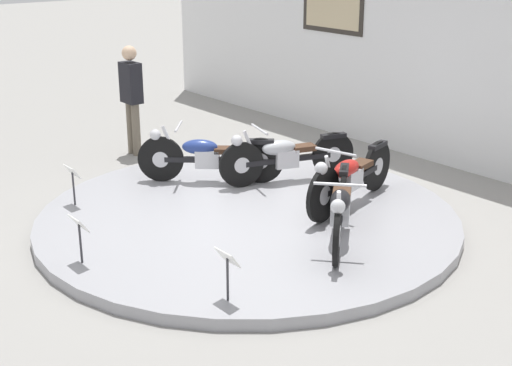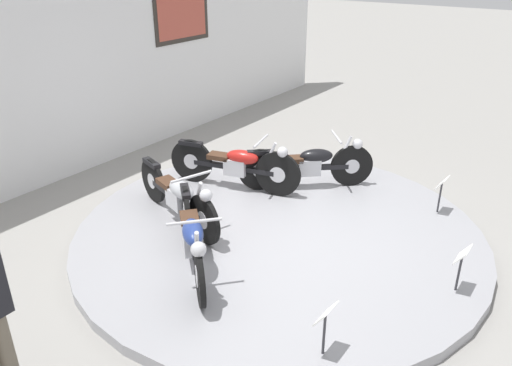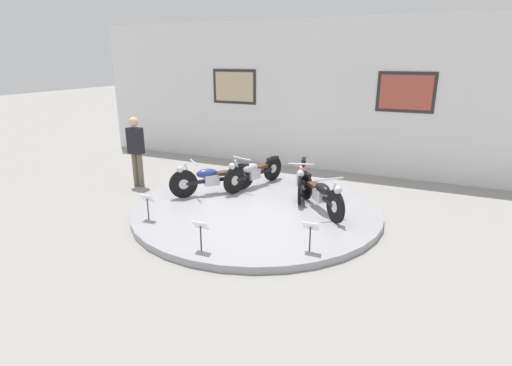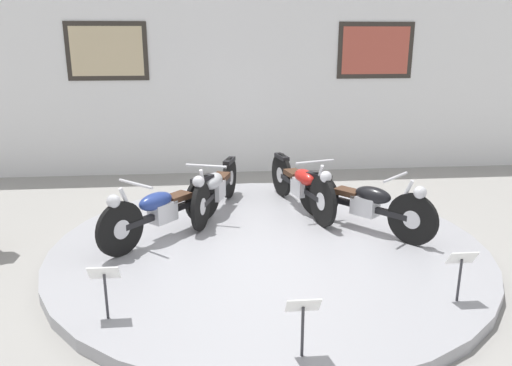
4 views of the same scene
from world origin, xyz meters
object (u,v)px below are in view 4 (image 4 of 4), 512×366
motorcycle_blue (162,208)px  info_placard_front_left (105,280)px  motorcycle_silver (215,187)px  info_placard_front_centre (303,313)px  info_placard_front_right (461,265)px  motorcycle_red (302,183)px  motorcycle_black (365,202)px

motorcycle_blue → info_placard_front_left: bearing=-100.6°
motorcycle_silver → info_placard_front_left: motorcycle_silver is taller
info_placard_front_centre → info_placard_front_right: (1.58, 0.68, 0.00)m
info_placard_front_left → info_placard_front_centre: size_ratio=1.00×
motorcycle_red → motorcycle_black: bearing=-51.9°
info_placard_front_centre → info_placard_front_left: bearing=156.7°
motorcycle_blue → motorcycle_black: motorcycle_blue is taller
motorcycle_silver → info_placard_front_left: bearing=-110.6°
info_placard_front_centre → motorcycle_red: bearing=79.8°
motorcycle_blue → info_placard_front_left: motorcycle_blue is taller
info_placard_front_centre → motorcycle_silver: bearing=100.3°
motorcycle_red → info_placard_front_left: 3.41m
motorcycle_silver → info_placard_front_centre: (0.60, -3.30, -0.01)m
info_placard_front_centre → info_placard_front_right: size_ratio=1.00×
motorcycle_silver → motorcycle_red: motorcycle_red is taller
info_placard_front_right → motorcycle_red: bearing=110.6°
info_placard_front_centre → info_placard_front_right: bearing=23.3°
motorcycle_blue → info_placard_front_centre: bearing=-63.2°
motorcycle_blue → info_placard_front_centre: (1.25, -2.47, -0.01)m
motorcycle_black → info_placard_front_centre: motorcycle_black is taller
info_placard_front_left → info_placard_front_centre: bearing=-23.3°
motorcycle_black → motorcycle_red: bearing=128.1°
motorcycle_blue → info_placard_front_centre: motorcycle_blue is taller
motorcycle_black → info_placard_front_centre: 2.77m
info_placard_front_right → motorcycle_black: bearing=100.6°
motorcycle_black → info_placard_front_centre: (-1.25, -2.47, -0.01)m
motorcycle_blue → info_placard_front_centre: 2.77m
info_placard_front_left → info_placard_front_centre: 1.72m
info_placard_front_left → info_placard_front_right: bearing=0.0°
motorcycle_black → info_placard_front_centre: size_ratio=2.95×
motorcycle_black → info_placard_front_left: motorcycle_black is taller
motorcycle_silver → motorcycle_black: (1.85, -0.83, 0.00)m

